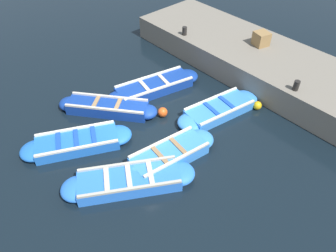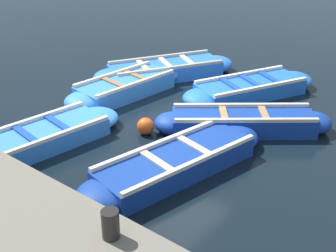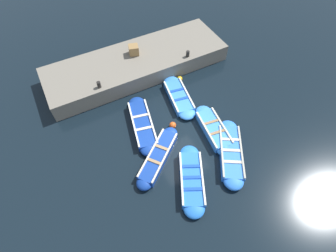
# 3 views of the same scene
# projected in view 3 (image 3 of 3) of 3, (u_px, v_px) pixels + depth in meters

# --- Properties ---
(ground_plane) EXTENTS (120.00, 120.00, 0.00)m
(ground_plane) POSITION_uv_depth(u_px,v_px,m) (182.00, 135.00, 13.13)
(ground_plane) COLOR black
(boat_far_corner) EXTENTS (3.94, 1.68, 0.43)m
(boat_far_corner) POSITION_uv_depth(u_px,v_px,m) (142.00, 124.00, 13.29)
(boat_far_corner) COLOR navy
(boat_far_corner) RESTS_ON ground
(boat_outer_left) EXTENTS (3.71, 2.73, 0.45)m
(boat_outer_left) POSITION_uv_depth(u_px,v_px,m) (231.00, 153.00, 12.30)
(boat_outer_left) COLOR blue
(boat_outer_left) RESTS_ON ground
(boat_centre) EXTENTS (3.46, 1.45, 0.41)m
(boat_centre) POSITION_uv_depth(u_px,v_px,m) (179.00, 97.00, 14.44)
(boat_centre) COLOR #3884E0
(boat_centre) RESTS_ON ground
(boat_alongside) EXTENTS (3.34, 1.28, 0.45)m
(boat_alongside) POSITION_uv_depth(u_px,v_px,m) (214.00, 129.00, 13.09)
(boat_alongside) COLOR #3884E0
(boat_alongside) RESTS_ON ground
(boat_near_quay) EXTENTS (3.52, 2.36, 0.42)m
(boat_near_quay) POSITION_uv_depth(u_px,v_px,m) (192.00, 179.00, 11.51)
(boat_near_quay) COLOR blue
(boat_near_quay) RESTS_ON ground
(boat_drifting) EXTENTS (2.80, 3.25, 0.46)m
(boat_drifting) POSITION_uv_depth(u_px,v_px,m) (158.00, 157.00, 12.16)
(boat_drifting) COLOR navy
(boat_drifting) RESTS_ON ground
(quay_wall) EXTENTS (3.40, 10.70, 0.99)m
(quay_wall) POSITION_uv_depth(u_px,v_px,m) (137.00, 64.00, 15.59)
(quay_wall) COLOR slate
(quay_wall) RESTS_ON ground
(bollard_north) EXTENTS (0.20, 0.20, 0.35)m
(bollard_north) POSITION_uv_depth(u_px,v_px,m) (188.00, 54.00, 15.09)
(bollard_north) COLOR black
(bollard_north) RESTS_ON quay_wall
(bollard_mid_north) EXTENTS (0.20, 0.20, 0.35)m
(bollard_mid_north) POSITION_uv_depth(u_px,v_px,m) (99.00, 85.00, 13.60)
(bollard_mid_north) COLOR black
(bollard_mid_north) RESTS_ON quay_wall
(wooden_crate) EXTENTS (0.67, 0.67, 0.55)m
(wooden_crate) POSITION_uv_depth(u_px,v_px,m) (134.00, 50.00, 15.15)
(wooden_crate) COLOR olive
(wooden_crate) RESTS_ON quay_wall
(buoy_orange_near) EXTENTS (0.35, 0.35, 0.35)m
(buoy_orange_near) POSITION_uv_depth(u_px,v_px,m) (173.00, 125.00, 13.28)
(buoy_orange_near) COLOR #E05119
(buoy_orange_near) RESTS_ON ground
(buoy_yellow_far) EXTENTS (0.31, 0.31, 0.31)m
(buoy_yellow_far) POSITION_uv_depth(u_px,v_px,m) (180.00, 79.00, 15.31)
(buoy_yellow_far) COLOR #EAB214
(buoy_yellow_far) RESTS_ON ground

